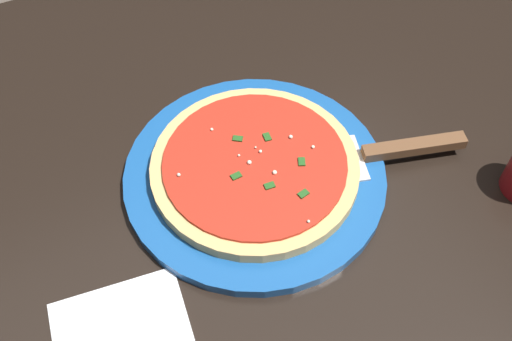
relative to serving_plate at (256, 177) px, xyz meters
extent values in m
cube|color=black|center=(0.42, -0.45, -0.40)|extent=(0.06, 0.06, 0.73)
cube|color=black|center=(0.42, 0.35, -0.40)|extent=(0.06, 0.06, 0.73)
cube|color=black|center=(0.00, -0.05, -0.02)|extent=(0.97, 0.94, 0.03)
cylinder|color=#195199|center=(0.00, 0.00, 0.00)|extent=(0.32, 0.32, 0.01)
cylinder|color=#DBB26B|center=(0.00, 0.00, 0.02)|extent=(0.25, 0.25, 0.02)
cylinder|color=red|center=(0.00, 0.00, 0.03)|extent=(0.22, 0.22, 0.00)
sphere|color=#EFEACC|center=(-0.01, -0.07, 0.03)|extent=(0.00, 0.00, 0.00)
sphere|color=#EFEACC|center=(0.07, 0.03, 0.03)|extent=(0.00, 0.00, 0.00)
sphere|color=#EFEACC|center=(0.02, 0.01, 0.03)|extent=(0.00, 0.00, 0.00)
sphere|color=#EFEACC|center=(0.01, 0.01, 0.03)|extent=(0.01, 0.01, 0.01)
sphere|color=#EFEACC|center=(0.02, 0.09, 0.03)|extent=(0.00, 0.00, 0.00)
sphere|color=#EFEACC|center=(-0.10, -0.01, 0.03)|extent=(0.00, 0.00, 0.00)
sphere|color=#EFEACC|center=(0.02, -0.05, 0.03)|extent=(0.00, 0.00, 0.00)
sphere|color=#EFEACC|center=(-0.02, -0.01, 0.03)|extent=(0.01, 0.01, 0.01)
sphere|color=#EFEACC|center=(0.01, -0.01, 0.03)|extent=(0.00, 0.00, 0.00)
sphere|color=#EFEACC|center=(0.02, -0.01, 0.03)|extent=(0.00, 0.00, 0.00)
cube|color=#23561E|center=(0.04, 0.00, 0.03)|extent=(0.01, 0.01, 0.00)
cube|color=#23561E|center=(-0.01, 0.03, 0.03)|extent=(0.01, 0.01, 0.00)
cube|color=#23561E|center=(-0.02, -0.05, 0.03)|extent=(0.01, 0.01, 0.00)
cube|color=#23561E|center=(0.03, -0.03, 0.03)|extent=(0.01, 0.01, 0.00)
cube|color=#23561E|center=(-0.06, -0.03, 0.03)|extent=(0.01, 0.01, 0.00)
cube|color=#23561E|center=(-0.04, 0.00, 0.03)|extent=(0.01, 0.01, 0.00)
cube|color=silver|center=(-0.02, -0.08, 0.01)|extent=(0.09, 0.11, 0.00)
cube|color=brown|center=(-0.05, -0.19, 0.01)|extent=(0.05, 0.13, 0.01)
camera|label=1|loc=(-0.38, 0.19, 0.57)|focal=41.51mm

